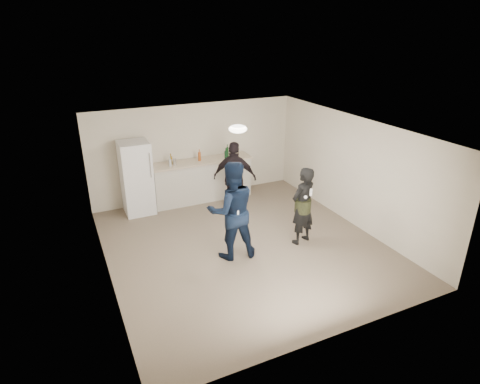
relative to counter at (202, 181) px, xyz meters
name	(u,v)px	position (x,y,z in m)	size (l,w,h in m)	color
floor	(244,245)	(-0.05, -2.67, -0.53)	(6.00, 6.00, 0.00)	#6B5B4C
ceiling	(244,130)	(-0.05, -2.67, 1.98)	(6.00, 6.00, 0.00)	silver
wall_back	(195,151)	(-0.05, 0.33, 0.72)	(6.00, 6.00, 0.00)	beige
wall_front	(338,266)	(-0.05, -5.67, 0.72)	(6.00, 6.00, 0.00)	beige
wall_left	(102,217)	(-2.80, -2.67, 0.72)	(6.00, 6.00, 0.00)	beige
wall_right	(353,171)	(2.70, -2.67, 0.72)	(6.00, 6.00, 0.00)	beige
counter	(202,181)	(0.00, 0.00, 0.00)	(2.60, 0.56, 1.05)	beige
counter_top	(201,161)	(0.00, 0.00, 0.55)	(2.68, 0.64, 0.04)	beige
fridge	(137,178)	(-1.69, -0.07, 0.38)	(0.70, 0.70, 1.80)	white
fridge_handle	(150,165)	(-1.41, -0.44, 0.78)	(0.02, 0.02, 0.60)	#BDBDC1
ceiling_dome	(238,129)	(-0.05, -2.37, 1.93)	(0.36, 0.36, 0.16)	white
shaker	(175,162)	(-0.73, -0.08, 0.65)	(0.08, 0.08, 0.17)	silver
man	(232,211)	(-0.43, -2.92, 0.47)	(0.97, 0.76, 2.00)	#0F2241
woman	(303,206)	(1.13, -3.05, 0.32)	(0.62, 0.40, 1.69)	black
camo_shorts	(303,206)	(1.13, -3.05, 0.32)	(0.34, 0.34, 0.28)	#303A1A
spectator	(235,178)	(0.49, -1.03, 0.37)	(1.04, 0.43, 1.78)	black
remote_man	(238,214)	(-0.43, -3.20, 0.53)	(0.04, 0.04, 0.15)	silver
nunchuk_man	(243,215)	(-0.31, -3.17, 0.45)	(0.07, 0.07, 0.07)	white
remote_woman	(311,192)	(1.13, -3.30, 0.72)	(0.04, 0.04, 0.15)	white
nunchuk_woman	(306,197)	(1.03, -3.27, 0.62)	(0.07, 0.07, 0.07)	white
bottle_cluster	(200,157)	(-0.05, -0.05, 0.67)	(1.65, 0.25, 0.26)	#124020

